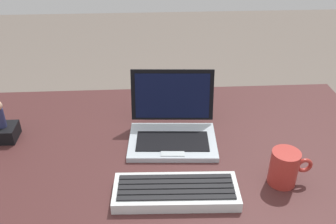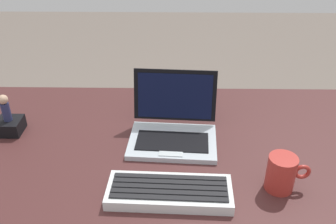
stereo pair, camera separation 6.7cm
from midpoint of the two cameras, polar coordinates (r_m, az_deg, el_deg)
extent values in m
cube|color=#462322|center=(1.14, -2.51, -5.71)|extent=(1.33, 0.73, 0.04)
cylinder|color=black|center=(1.72, -23.31, -10.04)|extent=(0.06, 0.06, 0.72)
cylinder|color=black|center=(1.72, 18.38, -8.82)|extent=(0.06, 0.06, 0.72)
cube|color=#B2BDC6|center=(1.12, -1.03, -4.50)|extent=(0.27, 0.20, 0.02)
cube|color=black|center=(1.11, -1.05, -4.52)|extent=(0.22, 0.11, 0.00)
cube|color=silver|center=(1.06, -1.11, -6.35)|extent=(0.07, 0.03, 0.00)
cube|color=black|center=(1.16, -0.99, 2.60)|extent=(0.26, 0.06, 0.16)
cube|color=black|center=(1.16, -0.99, 2.44)|extent=(0.23, 0.05, 0.14)
cube|color=#4CF259|center=(1.16, -0.98, 1.58)|extent=(0.22, 0.02, 0.01)
cube|color=silver|center=(0.94, -0.86, -12.19)|extent=(0.31, 0.13, 0.03)
cube|color=black|center=(0.91, -0.85, -13.05)|extent=(0.29, 0.02, 0.00)
cube|color=black|center=(0.92, -0.86, -12.24)|extent=(0.29, 0.02, 0.00)
cube|color=black|center=(0.93, -0.87, -11.46)|extent=(0.29, 0.02, 0.00)
cube|color=black|center=(0.95, -0.88, -10.69)|extent=(0.29, 0.02, 0.00)
cube|color=black|center=(0.96, -0.89, -9.95)|extent=(0.29, 0.02, 0.00)
cube|color=black|center=(1.25, -25.21, -2.90)|extent=(0.08, 0.08, 0.04)
cylinder|color=navy|center=(1.23, -25.75, -0.88)|extent=(0.03, 0.03, 0.06)
cylinder|color=#B13029|center=(1.00, 15.49, -8.26)|extent=(0.07, 0.07, 0.10)
torus|color=#B13029|center=(1.01, 18.39, -7.82)|extent=(0.04, 0.01, 0.04)
camera|label=1|loc=(0.03, -91.81, -1.10)|focal=39.76mm
camera|label=2|loc=(0.03, 88.19, 1.10)|focal=39.76mm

